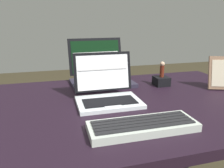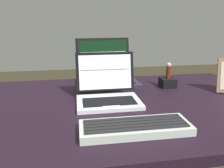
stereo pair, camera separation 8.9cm
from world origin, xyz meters
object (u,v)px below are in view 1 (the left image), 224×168
(laptop_rear, at_px, (100,75))
(figurine_stand, at_px, (161,81))
(laptop_front, at_px, (107,92))
(external_keyboard, at_px, (143,126))
(photo_frame, at_px, (222,73))
(figurine, at_px, (162,69))

(laptop_rear, bearing_deg, figurine_stand, -23.61)
(laptop_front, xyz_separation_m, external_keyboard, (0.05, -0.27, -0.03))
(photo_frame, xyz_separation_m, figurine_stand, (-0.25, 0.14, -0.06))
(figurine, bearing_deg, figurine_stand, 0.00)
(figurine, bearing_deg, laptop_rear, 156.39)
(laptop_front, distance_m, figurine, 0.37)
(laptop_front, distance_m, laptop_rear, 0.29)
(external_keyboard, height_order, figurine, figurine)
(figurine_stand, relative_size, figurine, 0.90)
(figurine_stand, bearing_deg, figurine, 0.00)
(laptop_rear, relative_size, external_keyboard, 0.96)
(laptop_front, distance_m, photo_frame, 0.59)
(laptop_front, height_order, external_keyboard, laptop_front)
(laptop_rear, distance_m, figurine_stand, 0.33)
(laptop_rear, xyz_separation_m, external_keyboard, (0.01, -0.56, -0.03))
(figurine_stand, xyz_separation_m, figurine, (0.00, 0.00, 0.07))
(laptop_rear, distance_m, figurine, 0.33)
(external_keyboard, distance_m, photo_frame, 0.62)
(laptop_rear, relative_size, figurine_stand, 4.48)
(laptop_rear, relative_size, figurine, 4.05)
(photo_frame, relative_size, figurine, 2.00)
(laptop_front, xyz_separation_m, figurine, (0.34, 0.16, 0.05))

